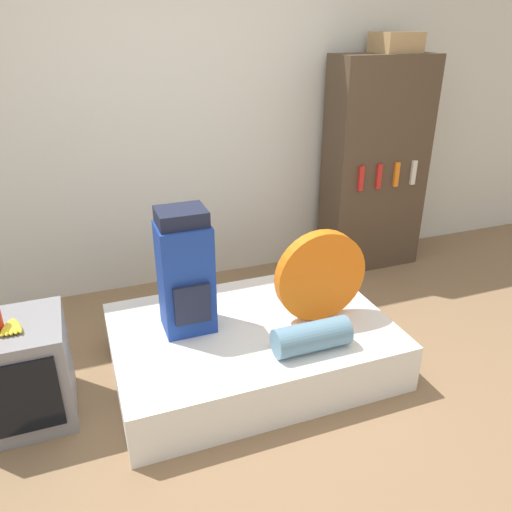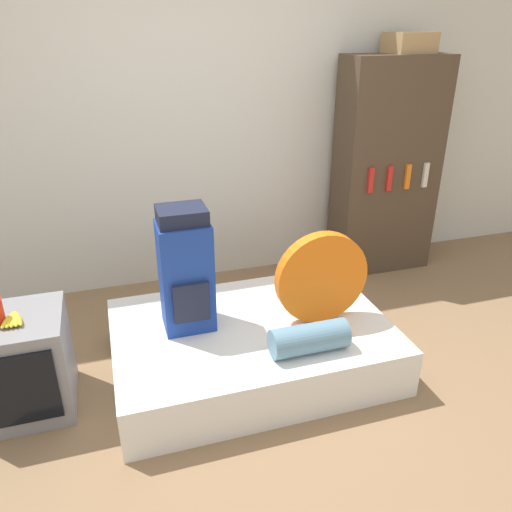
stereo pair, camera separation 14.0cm
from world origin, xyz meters
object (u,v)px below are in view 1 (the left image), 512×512
(bookshelf, at_px, (375,166))
(cardboard_box, at_px, (396,42))
(backpack, at_px, (185,273))
(sleeping_roll, at_px, (312,337))
(tent_bag, at_px, (320,276))
(television, at_px, (21,372))

(bookshelf, relative_size, cardboard_box, 5.54)
(backpack, bearing_deg, bookshelf, 27.43)
(backpack, distance_m, bookshelf, 2.08)
(sleeping_roll, bearing_deg, cardboard_box, 47.01)
(tent_bag, height_order, television, tent_bag)
(bookshelf, bearing_deg, cardboard_box, 19.29)
(tent_bag, bearing_deg, cardboard_box, 44.90)
(backpack, relative_size, sleeping_roll, 1.71)
(tent_bag, relative_size, sleeping_roll, 1.31)
(television, height_order, bookshelf, bookshelf)
(backpack, height_order, bookshelf, bookshelf)
(backpack, relative_size, bookshelf, 0.43)
(backpack, bearing_deg, tent_bag, -12.22)
(sleeping_roll, height_order, bookshelf, bookshelf)
(sleeping_roll, distance_m, television, 1.55)
(bookshelf, bearing_deg, sleeping_roll, -131.54)
(tent_bag, bearing_deg, backpack, 167.78)
(bookshelf, bearing_deg, backpack, -152.57)
(backpack, distance_m, tent_bag, 0.79)
(backpack, bearing_deg, television, -173.93)
(tent_bag, height_order, sleeping_roll, tent_bag)
(cardboard_box, bearing_deg, bookshelf, -160.71)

